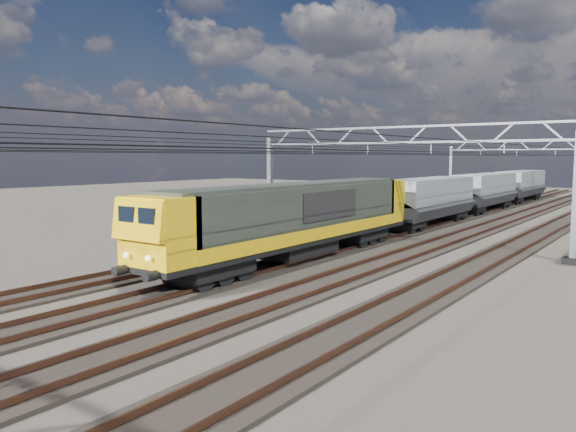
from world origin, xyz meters
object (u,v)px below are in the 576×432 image
Objects in this scene: hopper_wagon_third at (521,183)px; locomotive at (298,216)px; catenary_gantry_mid at (398,181)px; hopper_wagon_lead at (430,198)px; hopper_wagon_mid at (485,189)px; catenary_gantry_far at (535,170)px.

locomotive is at bearing -90.00° from hopper_wagon_third.
locomotive is (-2.00, -7.50, -1.58)m from catenary_gantry_mid.
catenary_gantry_mid is at bearing 75.08° from locomotive.
catenary_gantry_mid reaches higher than hopper_wagon_lead.
locomotive is 1.62× the size of hopper_wagon_mid.
hopper_wagon_mid is at bearing 90.00° from locomotive.
catenary_gantry_mid is 0.94× the size of locomotive.
locomotive is at bearing -92.63° from catenary_gantry_far.
hopper_wagon_mid and hopper_wagon_third have the same top height.
hopper_wagon_mid is at bearing -99.78° from catenary_gantry_far.
locomotive is at bearing -90.00° from hopper_wagon_mid.
catenary_gantry_mid is 10.52m from hopper_wagon_lead.
catenary_gantry_mid reaches higher than hopper_wagon_mid.
locomotive is 17.70m from hopper_wagon_lead.
hopper_wagon_mid is 1.00× the size of hopper_wagon_third.
hopper_wagon_mid is at bearing 90.00° from hopper_wagon_lead.
catenary_gantry_mid is at bearing -78.89° from hopper_wagon_lead.
catenary_gantry_mid is 1.53× the size of hopper_wagon_mid.
hopper_wagon_lead is (-2.00, 10.19, -1.67)m from catenary_gantry_mid.
locomotive is at bearing -104.92° from catenary_gantry_mid.
hopper_wagon_mid is at bearing -90.00° from hopper_wagon_third.
hopper_wagon_lead is (-0.00, 17.70, -0.09)m from locomotive.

